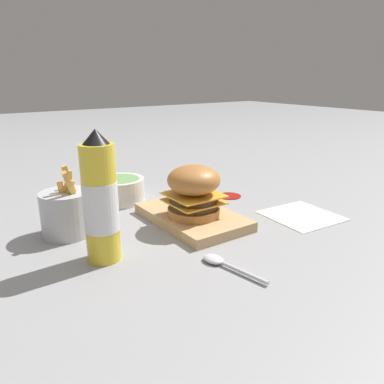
# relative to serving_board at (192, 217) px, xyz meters

# --- Properties ---
(ground_plane) EXTENTS (6.00, 6.00, 0.00)m
(ground_plane) POSITION_rel_serving_board_xyz_m (0.05, -0.06, -0.01)
(ground_plane) COLOR gray
(serving_board) EXTENTS (0.27, 0.17, 0.02)m
(serving_board) POSITION_rel_serving_board_xyz_m (0.00, 0.00, 0.00)
(serving_board) COLOR tan
(serving_board) RESTS_ON ground_plane
(burger) EXTENTS (0.12, 0.12, 0.12)m
(burger) POSITION_rel_serving_board_xyz_m (-0.02, 0.01, 0.07)
(burger) COLOR #AD6B33
(burger) RESTS_ON serving_board
(ketchup_bottle) EXTENTS (0.06, 0.06, 0.25)m
(ketchup_bottle) POSITION_rel_serving_board_xyz_m (-0.06, 0.24, 0.10)
(ketchup_bottle) COLOR yellow
(ketchup_bottle) RESTS_ON ground_plane
(fries_basket) EXTENTS (0.11, 0.11, 0.16)m
(fries_basket) POSITION_rel_serving_board_xyz_m (0.09, 0.26, 0.04)
(fries_basket) COLOR #B7B7BC
(fries_basket) RESTS_ON ground_plane
(side_bowl) EXTENTS (0.13, 0.13, 0.06)m
(side_bowl) POSITION_rel_serving_board_xyz_m (0.23, 0.08, 0.02)
(side_bowl) COLOR silver
(side_bowl) RESTS_ON ground_plane
(spoon) EXTENTS (0.14, 0.04, 0.01)m
(spoon) POSITION_rel_serving_board_xyz_m (-0.20, 0.08, -0.01)
(spoon) COLOR silver
(spoon) RESTS_ON ground_plane
(ketchup_puddle) EXTENTS (0.07, 0.07, 0.00)m
(ketchup_puddle) POSITION_rel_serving_board_xyz_m (0.10, -0.20, -0.01)
(ketchup_puddle) COLOR #9E140F
(ketchup_puddle) RESTS_ON ground_plane
(parchment_square) EXTENTS (0.17, 0.17, 0.00)m
(parchment_square) POSITION_rel_serving_board_xyz_m (-0.13, -0.24, -0.01)
(parchment_square) COLOR beige
(parchment_square) RESTS_ON ground_plane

